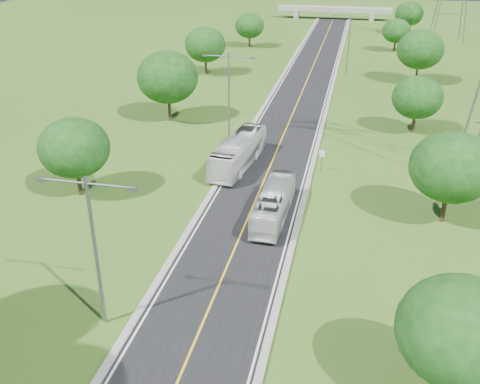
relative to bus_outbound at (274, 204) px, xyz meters
name	(u,v)px	position (x,y,z in m)	size (l,w,h in m)	color
ground	(296,105)	(-2.09, 32.59, -1.38)	(260.00, 260.00, 0.00)	#385919
road	(301,93)	(-2.09, 38.59, -1.35)	(8.00, 150.00, 0.06)	black
curb_left	(273,91)	(-6.34, 38.59, -1.27)	(0.50, 150.00, 0.22)	gray
curb_right	(330,95)	(2.16, 38.59, -1.27)	(0.50, 150.00, 0.22)	gray
speed_limit_sign	(322,157)	(3.11, 10.57, 0.22)	(0.55, 0.09, 2.40)	slate
overpass	(334,10)	(-2.09, 112.59, 1.03)	(30.00, 3.00, 3.20)	gray
streetlight_near_left	(94,240)	(-8.09, -15.41, 4.56)	(5.90, 0.25, 10.00)	slate
streetlight_mid_left	(229,89)	(-8.09, 17.59, 4.56)	(5.90, 0.25, 10.00)	slate
streetlight_far_right	(349,40)	(3.91, 50.59, 4.56)	(5.90, 0.25, 10.00)	slate
tree_lb	(74,148)	(-18.09, 0.59, 3.26)	(6.30, 6.30, 7.33)	black
tree_lc	(168,77)	(-17.09, 22.59, 4.20)	(7.56, 7.56, 8.79)	black
tree_ld	(205,45)	(-19.09, 46.59, 3.58)	(6.72, 6.72, 7.82)	black
tree_le	(250,26)	(-16.59, 70.59, 2.95)	(5.88, 5.88, 6.84)	black
tree_ra	(461,332)	(11.91, -17.41, 3.26)	(6.30, 6.30, 7.33)	black
tree_rb	(452,167)	(13.91, 2.59, 3.58)	(6.72, 6.72, 7.82)	black
tree_rc	(417,98)	(12.91, 24.59, 2.95)	(5.88, 5.88, 6.84)	black
tree_rd	(420,49)	(14.91, 48.59, 3.89)	(7.14, 7.14, 8.30)	black
tree_re	(396,31)	(12.41, 72.59, 2.64)	(5.46, 5.46, 6.35)	black
tree_rf	(409,14)	(15.91, 92.59, 3.26)	(6.30, 6.30, 7.33)	black
bus_outbound	(274,204)	(0.00, 0.00, 0.00)	(2.22, 9.47, 2.64)	silver
bus_inbound	(239,152)	(-5.29, 10.11, 0.25)	(2.63, 11.25, 3.13)	silver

